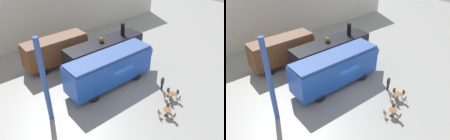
% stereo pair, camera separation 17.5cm
% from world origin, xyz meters
% --- Properties ---
extents(ground_plane, '(80.00, 80.00, 0.00)m').
position_xyz_m(ground_plane, '(0.00, 0.00, 0.00)').
color(ground_plane, gray).
extents(backdrop_wall, '(44.00, 0.15, 9.00)m').
position_xyz_m(backdrop_wall, '(0.00, 15.32, 4.50)').
color(backdrop_wall, beige).
rests_on(backdrop_wall, ground_plane).
extents(passenger_coach_wooden, '(7.79, 2.65, 3.65)m').
position_xyz_m(passenger_coach_wooden, '(-3.14, 8.24, 2.16)').
color(passenger_coach_wooden, brown).
rests_on(passenger_coach_wooden, ground_plane).
extents(steam_locomotive, '(10.29, 2.62, 4.78)m').
position_xyz_m(steam_locomotive, '(1.55, 4.45, 1.96)').
color(steam_locomotive, black).
rests_on(steam_locomotive, ground_plane).
extents(streamlined_locomotive, '(11.82, 2.82, 3.80)m').
position_xyz_m(streamlined_locomotive, '(0.12, 0.78, 2.19)').
color(streamlined_locomotive, blue).
rests_on(streamlined_locomotive, ground_plane).
extents(cafe_table_near, '(0.73, 0.73, 0.76)m').
position_xyz_m(cafe_table_near, '(2.50, -5.14, 0.56)').
color(cafe_table_near, black).
rests_on(cafe_table_near, ground_plane).
extents(cafe_table_mid, '(0.73, 0.73, 0.76)m').
position_xyz_m(cafe_table_mid, '(0.27, -6.29, 0.56)').
color(cafe_table_mid, black).
rests_on(cafe_table_mid, ground_plane).
extents(cafe_chair_0, '(0.37, 0.36, 0.87)m').
position_xyz_m(cafe_chair_0, '(3.23, -5.23, 0.51)').
color(cafe_chair_0, black).
rests_on(cafe_chair_0, ground_plane).
extents(cafe_chair_1, '(0.38, 0.40, 0.87)m').
position_xyz_m(cafe_chair_1, '(2.81, -4.48, 0.51)').
color(cafe_chair_1, black).
rests_on(cafe_chair_1, ground_plane).
extents(cafe_chair_2, '(0.40, 0.40, 0.87)m').
position_xyz_m(cafe_chair_2, '(1.96, -4.64, 0.51)').
color(cafe_chair_2, black).
rests_on(cafe_chair_2, ground_plane).
extents(cafe_chair_3, '(0.40, 0.39, 0.87)m').
position_xyz_m(cafe_chair_3, '(1.85, -5.50, 0.51)').
color(cafe_chair_3, black).
rests_on(cafe_chair_3, ground_plane).
extents(cafe_chair_4, '(0.36, 0.38, 0.87)m').
position_xyz_m(cafe_chair_4, '(2.64, -5.86, 0.51)').
color(cafe_chair_4, black).
rests_on(cafe_chair_4, ground_plane).
extents(cafe_chair_5, '(0.40, 0.39, 0.87)m').
position_xyz_m(cafe_chair_5, '(-0.38, -5.94, 0.51)').
color(cafe_chair_5, black).
rests_on(cafe_chair_5, ground_plane).
extents(cafe_chair_6, '(0.36, 0.36, 0.87)m').
position_xyz_m(cafe_chair_6, '(0.30, -7.03, 0.51)').
color(cafe_chair_6, black).
rests_on(cafe_chair_6, ground_plane).
extents(cafe_chair_7, '(0.40, 0.39, 0.87)m').
position_xyz_m(cafe_chair_7, '(0.89, -5.90, 0.51)').
color(cafe_chair_7, black).
rests_on(cafe_chair_7, ground_plane).
extents(visitor_person, '(0.34, 0.34, 1.69)m').
position_xyz_m(visitor_person, '(2.98, -3.46, 0.92)').
color(visitor_person, '#262633').
rests_on(visitor_person, ground_plane).
extents(support_pillar, '(0.44, 0.44, 8.00)m').
position_xyz_m(support_pillar, '(-8.00, 0.25, 4.00)').
color(support_pillar, '#2D519E').
rests_on(support_pillar, ground_plane).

